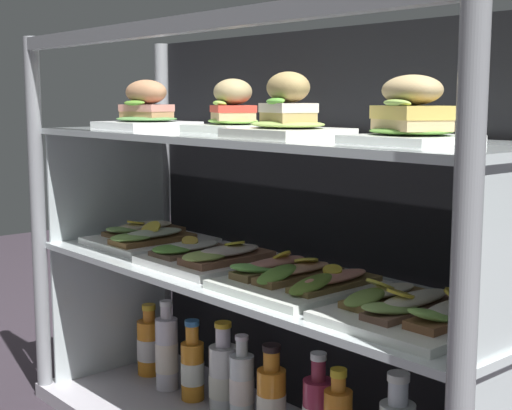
{
  "coord_description": "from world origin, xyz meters",
  "views": [
    {
      "loc": [
        1.16,
        -1.01,
        0.78
      ],
      "look_at": [
        0.0,
        0.0,
        0.56
      ],
      "focal_mm": 52.15,
      "sensor_mm": 36.0,
      "label": 1
    }
  ],
  "objects": [
    {
      "name": "plated_roll_sandwich_near_left_corner",
      "position": [
        0.14,
        -0.05,
        0.75
      ],
      "size": [
        0.19,
        0.19,
        0.12
      ],
      "color": "white",
      "rests_on": "shelf_upper_glass"
    },
    {
      "name": "plated_roll_sandwich_far_left",
      "position": [
        0.41,
        -0.03,
        0.76
      ],
      "size": [
        0.17,
        0.17,
        0.11
      ],
      "color": "white",
      "rests_on": "shelf_upper_glass"
    },
    {
      "name": "open_sandwich_tray_far_right",
      "position": [
        0.43,
        -0.03,
        0.44
      ],
      "size": [
        0.25,
        0.27,
        0.06
      ],
      "color": "white",
      "rests_on": "shelf_lower_glass"
    },
    {
      "name": "juice_bottle_back_center",
      "position": [
        -0.51,
        0.06,
        0.11
      ],
      "size": [
        0.07,
        0.07,
        0.19
      ],
      "color": "orange",
      "rests_on": "case_base_deck"
    },
    {
      "name": "riser_lower_tier",
      "position": [
        0.0,
        0.0,
        0.22
      ],
      "size": [
        1.22,
        0.35,
        0.37
      ],
      "color": "silver",
      "rests_on": "case_base_deck"
    },
    {
      "name": "riser_upper_tier",
      "position": [
        0.0,
        0.0,
        0.56
      ],
      "size": [
        1.22,
        0.35,
        0.28
      ],
      "color": "silver",
      "rests_on": "shelf_lower_glass"
    },
    {
      "name": "case_frame",
      "position": [
        0.0,
        0.1,
        0.51
      ],
      "size": [
        1.3,
        0.42,
        0.94
      ],
      "color": "gray",
      "rests_on": "ground"
    },
    {
      "name": "juice_bottle_back_right",
      "position": [
        0.01,
        0.03,
        0.12
      ],
      "size": [
        0.07,
        0.07,
        0.22
      ],
      "color": "orange",
      "rests_on": "case_base_deck"
    },
    {
      "name": "shelf_lower_glass",
      "position": [
        0.0,
        0.0,
        0.41
      ],
      "size": [
        1.24,
        0.37,
        0.01
      ],
      "primitive_type": "cube",
      "color": "silver",
      "rests_on": "riser_lower_tier"
    },
    {
      "name": "open_sandwich_tray_mid_right",
      "position": [
        0.15,
        -0.02,
        0.44
      ],
      "size": [
        0.25,
        0.27,
        0.06
      ],
      "color": "white",
      "rests_on": "shelf_lower_glass"
    },
    {
      "name": "juice_bottle_front_left_end",
      "position": [
        -0.39,
        0.03,
        0.13
      ],
      "size": [
        0.06,
        0.06,
        0.23
      ],
      "color": "white",
      "rests_on": "case_base_deck"
    },
    {
      "name": "juice_bottle_front_fourth",
      "position": [
        -0.09,
        0.03,
        0.13
      ],
      "size": [
        0.06,
        0.06,
        0.22
      ],
      "color": "white",
      "rests_on": "case_base_deck"
    },
    {
      "name": "shelf_upper_glass",
      "position": [
        0.0,
        0.0,
        0.7
      ],
      "size": [
        1.24,
        0.37,
        0.01
      ],
      "primitive_type": "cube",
      "color": "silver",
      "rests_on": "riser_upper_tier"
    },
    {
      "name": "juice_bottle_front_middle",
      "position": [
        -0.29,
        0.04,
        0.12
      ],
      "size": [
        0.06,
        0.06,
        0.2
      ],
      "color": "orange",
      "rests_on": "case_base_deck"
    },
    {
      "name": "open_sandwich_tray_far_left",
      "position": [
        -0.13,
        -0.02,
        0.44
      ],
      "size": [
        0.25,
        0.27,
        0.06
      ],
      "color": "white",
      "rests_on": "shelf_lower_glass"
    },
    {
      "name": "plated_roll_sandwich_near_right_corner",
      "position": [
        -0.13,
        0.05,
        0.76
      ],
      "size": [
        0.17,
        0.17,
        0.12
      ],
      "color": "white",
      "rests_on": "shelf_upper_glass"
    },
    {
      "name": "plated_roll_sandwich_far_right",
      "position": [
        -0.41,
        -0.0,
        0.75
      ],
      "size": [
        0.2,
        0.2,
        0.12
      ],
      "color": "white",
      "rests_on": "shelf_upper_glass"
    },
    {
      "name": "juice_bottle_near_post",
      "position": [
        -0.19,
        0.06,
        0.12
      ],
      "size": [
        0.07,
        0.07,
        0.22
      ],
      "color": "white",
      "rests_on": "case_base_deck"
    },
    {
      "name": "open_sandwich_tray_right_of_center",
      "position": [
        -0.43,
        0.01,
        0.44
      ],
      "size": [
        0.25,
        0.28,
        0.06
      ],
      "color": "white",
      "rests_on": "shelf_lower_glass"
    }
  ]
}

